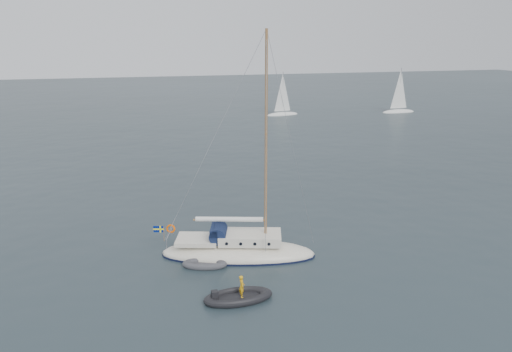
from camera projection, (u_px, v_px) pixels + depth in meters
name	position (u px, v px, depth m)	size (l,w,h in m)	color
ground	(278.00, 243.00, 31.66)	(300.00, 300.00, 0.00)	black
sailboat	(238.00, 240.00, 29.55)	(9.61, 2.88, 13.68)	white
dinghy	(205.00, 264.00, 28.36)	(2.57, 1.16, 0.37)	#434348
rib	(238.00, 296.00, 24.70)	(3.51, 1.60, 1.33)	black
distant_yacht_b	(400.00, 92.00, 87.11)	(6.23, 3.32, 8.25)	silver
distant_yacht_c	(283.00, 96.00, 84.12)	(5.80, 3.09, 7.69)	silver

